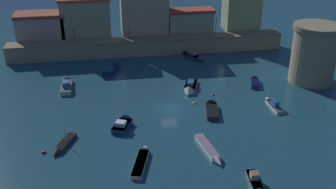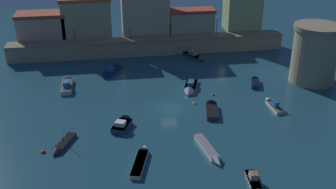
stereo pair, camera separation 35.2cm
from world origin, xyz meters
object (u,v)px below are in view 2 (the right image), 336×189
Objects in this scene: moored_boat_0 at (114,69)px; moored_boat_10 at (209,151)px; moored_boat_1 at (141,159)px; mooring_buoy_2 at (194,104)px; moored_boat_3 at (67,83)px; moored_boat_12 at (62,146)px; moored_boat_6 at (124,123)px; mooring_buoy_1 at (43,152)px; moored_boat_5 at (190,88)px; mooring_buoy_0 at (213,95)px; quay_lamp_1 at (130,30)px; fortress_tower at (315,54)px; moored_boat_7 at (212,108)px; moored_boat_9 at (255,82)px; moored_boat_4 at (255,184)px; moored_boat_8 at (196,56)px; quay_lamp_0 at (74,31)px; quay_lamp_2 at (170,26)px; moored_boat_11 at (273,104)px; quay_lamp_3 at (217,23)px.

moored_boat_10 is (10.63, -30.22, 0.02)m from moored_boat_0.
moored_boat_1 is 13.44× the size of mooring_buoy_2.
moored_boat_3 is 19.93m from moored_boat_12.
moored_boat_6 reaches higher than mooring_buoy_1.
moored_boat_3 is 1.11× the size of moored_boat_5.
moored_boat_3 is 14.34× the size of mooring_buoy_0.
fortress_tower is at bearing -32.18° from quay_lamp_1.
moored_boat_9 is at bearing -37.95° from moored_boat_7.
moored_boat_8 is at bearing -178.07° from moored_boat_4.
fortress_tower is 22.21m from moored_boat_7.
moored_boat_12 is (-8.27, -4.29, -0.19)m from moored_boat_6.
quay_lamp_0 is at bearing -4.52° from moored_boat_3.
moored_boat_8 is 0.91× the size of moored_boat_10.
fortress_tower is at bearing 148.68° from moored_boat_4.
moored_boat_12 is at bearing -120.22° from quay_lamp_2.
moored_boat_5 is at bearing -170.63° from moored_boat_4.
quay_lamp_1 reaches higher than moored_boat_10.
moored_boat_3 is 1.56× the size of moored_boat_9.
quay_lamp_2 is 40.41m from moored_boat_1.
moored_boat_0 is at bearing -113.23° from moored_boat_5.
moored_boat_8 is (2.64, 22.72, 0.07)m from moored_boat_7.
quay_lamp_0 is at bearing 47.46° from moored_boat_11.
moored_boat_10 is at bearing -35.71° from moored_boat_8.
moored_boat_11 reaches higher than moored_boat_8.
fortress_tower is 1.56× the size of moored_boat_0.
moored_boat_11 is (7.08, -22.94, -0.04)m from moored_boat_8.
quay_lamp_1 is at bearing 118.12° from mooring_buoy_0.
moored_boat_3 reaches higher than moored_boat_5.
quay_lamp_3 reaches higher than moored_boat_10.
moored_boat_7 is 5.33m from mooring_buoy_0.
moored_boat_9 is (11.81, 0.90, 0.03)m from moored_boat_5.
quay_lamp_0 reaches higher than mooring_buoy_1.
fortress_tower is 2.09× the size of moored_boat_6.
moored_boat_11 reaches higher than moored_boat_1.
moored_boat_1 is (-19.98, -38.75, -5.59)m from quay_lamp_3.
mooring_buoy_1 is (-33.78, -7.72, -0.37)m from moored_boat_11.
moored_boat_0 is at bearing -54.69° from moored_boat_3.
moored_boat_4 is at bearing -115.09° from moored_boat_6.
mooring_buoy_1 is (-34.12, -16.44, -0.37)m from moored_boat_9.
moored_boat_1 is 1.43× the size of moored_boat_4.
moored_boat_4 is 8.15m from moored_boat_10.
moored_boat_3 is at bearing 101.24° from moored_boat_9.
fortress_tower reaches higher than mooring_buoy_1.
moored_boat_4 is 18.87m from moored_boat_7.
moored_boat_3 is 25.72m from moored_boat_7.
moored_boat_3 is 32.63m from moored_boat_9.
moored_boat_6 is at bearing -138.51° from moored_boat_10.
quay_lamp_1 is 0.45× the size of moored_boat_0.
quay_lamp_3 is 37.25m from moored_boat_6.
quay_lamp_2 is 0.75× the size of moored_boat_6.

